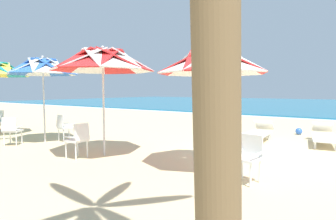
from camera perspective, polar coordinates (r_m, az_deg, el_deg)
name	(u,v)px	position (r m, az deg, el deg)	size (l,w,h in m)	color
ground_plane	(264,155)	(7.73, 18.99, -8.59)	(80.00, 80.00, 0.00)	beige
surf_foam	(318,120)	(17.91, 28.33, -1.73)	(80.00, 0.70, 0.01)	white
beach_umbrella_0	(212,63)	(5.88, 8.96, 9.40)	(2.27, 2.27, 2.58)	silver
plastic_chair_0	(248,155)	(5.31, 16.05, -8.79)	(0.50, 0.52, 0.87)	white
beach_umbrella_1	(103,61)	(7.26, -13.14, 9.66)	(2.58, 2.58, 2.77)	silver
plastic_chair_1	(78,138)	(7.16, -17.81, -5.50)	(0.49, 0.46, 0.87)	white
beach_umbrella_2	(43,68)	(9.79, -24.16, 7.86)	(2.15, 2.15, 2.75)	silver
plastic_chair_2	(12,129)	(9.60, -29.28, -3.43)	(0.63, 0.63, 0.87)	white
plastic_chair_3	(64,126)	(9.73, -20.41, -3.07)	(0.51, 0.53, 0.87)	white
plastic_chair_4	(0,120)	(12.77, -31.09, -1.76)	(0.48, 0.45, 0.87)	white
sun_lounger_0	(324,135)	(9.84, 29.16, -4.52)	(0.96, 2.22, 0.62)	white
sun_lounger_1	(258,132)	(9.64, 17.89, -4.37)	(0.76, 2.18, 0.62)	white
beach_ball	(299,131)	(11.61, 25.12, -3.94)	(0.25, 0.25, 0.25)	blue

